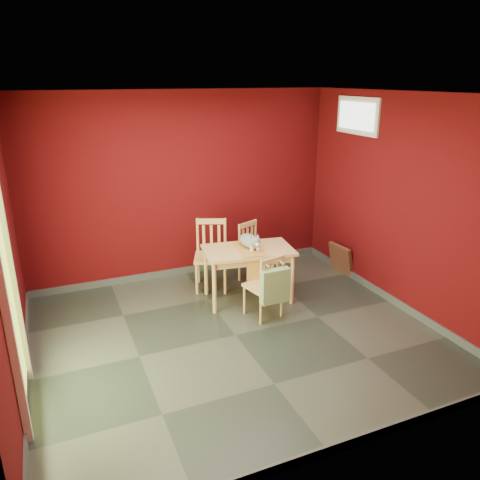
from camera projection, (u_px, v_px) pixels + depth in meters
name	position (u px, v px, depth m)	size (l,w,h in m)	color
ground	(235.00, 335.00, 5.46)	(4.50, 4.50, 0.00)	#2D342D
room_shell	(235.00, 331.00, 5.44)	(4.50, 4.50, 4.50)	#49070A
doorway	(8.00, 295.00, 3.92)	(0.06, 1.01, 2.13)	#B7D838
window	(357.00, 116.00, 6.38)	(0.05, 0.90, 0.50)	white
outlet_plate	(279.00, 241.00, 7.68)	(0.08, 0.01, 0.12)	silver
dining_table	(248.00, 255.00, 6.15)	(1.24, 0.83, 0.72)	tan
table_runner	(252.00, 255.00, 6.05)	(0.39, 0.68, 0.32)	#BF7D31
chair_far_left	(211.00, 254.00, 6.57)	(0.59, 0.59, 0.98)	tan
chair_far_right	(254.00, 251.00, 6.82)	(0.54, 0.54, 0.87)	tan
chair_near	(265.00, 285.00, 5.76)	(0.47, 0.47, 0.83)	tan
tote_bag	(275.00, 286.00, 5.57)	(0.36, 0.21, 0.49)	#7E9861
cat	(249.00, 238.00, 6.16)	(0.24, 0.47, 0.23)	slate
picture_frame	(341.00, 259.00, 7.13)	(0.20, 0.46, 0.45)	brown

